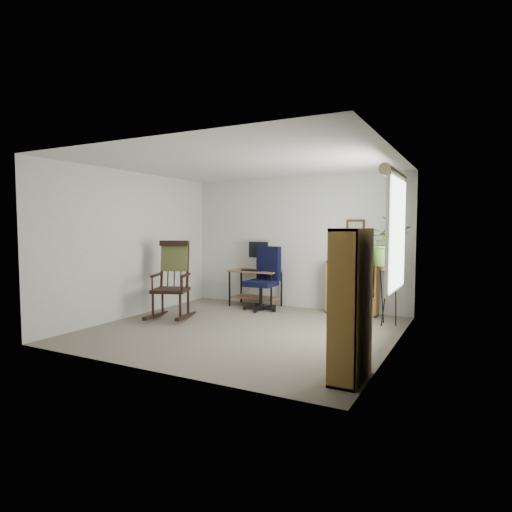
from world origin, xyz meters
The scene contains 18 objects.
floor centered at (0.00, 0.00, 0.00)m, with size 4.20×4.00×0.00m, color gray.
ceiling centered at (0.00, 0.00, 2.40)m, with size 4.20×4.00×0.00m, color silver.
wall_back centered at (0.00, 2.00, 1.20)m, with size 4.20×0.00×2.40m, color silver.
wall_front centered at (0.00, -2.00, 1.20)m, with size 4.20×0.00×2.40m, color silver.
wall_left centered at (-2.10, 0.00, 1.20)m, with size 0.00×4.00×2.40m, color silver.
wall_right centered at (2.10, 0.00, 1.20)m, with size 0.00×4.00×2.40m, color silver.
window centered at (2.06, 0.30, 1.40)m, with size 0.12×1.20×1.50m, color white, non-canonical shape.
desk centered at (-0.69, 1.70, 0.34)m, with size 0.94×0.52×0.68m, color brown, non-canonical shape.
monitor centered at (-0.69, 1.84, 0.96)m, with size 0.46×0.16×0.56m, color #AFAFB4, non-canonical shape.
keyboard centered at (-0.69, 1.58, 0.69)m, with size 0.40×0.15×0.03m, color black.
office_chair centered at (-0.43, 1.41, 0.58)m, with size 0.63×0.63×1.16m, color black, non-canonical shape.
rocking_chair centered at (-1.41, 0.11, 0.64)m, with size 0.66×1.11×1.28m, color black, non-canonical shape.
low_bookshelf centered at (1.11, 1.82, 0.45)m, with size 0.86×0.29×0.91m, color olive, non-canonical shape.
tall_bookshelf centered at (1.92, -1.28, 0.74)m, with size 0.28×0.65×1.48m, color olive, non-canonical shape.
plant_stand centered at (1.80, 1.26, 0.48)m, with size 0.27×0.27×0.97m, color black, non-canonical shape.
spider_plant centered at (1.80, 1.26, 1.63)m, with size 1.69×1.88×1.46m, color #3C6C26.
potted_plant_small centered at (1.39, 1.83, 0.96)m, with size 0.13×0.24×0.11m, color #3C6C26.
framed_picture centered at (1.11, 1.97, 1.46)m, with size 0.32×0.04×0.32m, color black, non-canonical shape.
Camera 1 is at (3.00, -5.35, 1.50)m, focal length 30.00 mm.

